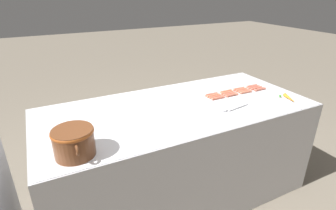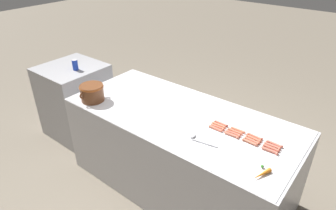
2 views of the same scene
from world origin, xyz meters
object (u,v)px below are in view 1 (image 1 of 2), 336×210
at_px(hot_dog_13, 239,89).
at_px(hot_dog_12, 252,86).
at_px(bean_pot, 74,141).
at_px(hot_dog_8, 254,87).
at_px(hot_dog_0, 260,89).
at_px(hot_dog_11, 213,95).
at_px(hot_dog_10, 227,93).
at_px(hot_dog_6, 230,94).
at_px(hot_dog_7, 216,97).
at_px(hot_dog_1, 246,92).
at_px(hot_dog_4, 257,88).
at_px(hot_dog_15, 211,94).
at_px(hot_dog_3, 218,98).
at_px(serving_spoon, 229,109).
at_px(hot_dog_5, 244,91).
at_px(hot_dog_14, 226,91).
at_px(carrot, 289,98).
at_px(hot_dog_9, 241,90).
at_px(hot_dog_2, 232,95).

bearing_deg(hot_dog_13, hot_dog_12, -89.08).
bearing_deg(bean_pot, hot_dog_8, -77.59).
xyz_separation_m(hot_dog_0, hot_dog_11, (0.07, 0.48, 0.00)).
bearing_deg(hot_dog_12, hot_dog_13, 90.92).
bearing_deg(hot_dog_10, hot_dog_8, -89.66).
relative_size(hot_dog_6, hot_dog_8, 1.00).
bearing_deg(hot_dog_8, hot_dog_7, 94.26).
relative_size(hot_dog_1, hot_dog_4, 1.00).
height_order(hot_dog_1, hot_dog_15, same).
relative_size(hot_dog_0, hot_dog_3, 1.00).
bearing_deg(hot_dog_0, hot_dog_3, 89.66).
bearing_deg(hot_dog_1, hot_dog_15, 73.25).
bearing_deg(serving_spoon, hot_dog_11, -10.03).
bearing_deg(hot_dog_5, hot_dog_7, 90.07).
bearing_deg(hot_dog_12, hot_dog_10, 96.28).
bearing_deg(hot_dog_1, hot_dog_13, 1.02).
xyz_separation_m(hot_dog_0, hot_dog_8, (0.07, 0.01, 0.00)).
height_order(hot_dog_15, bean_pot, bean_pot).
distance_m(hot_dog_11, hot_dog_14, 0.17).
distance_m(hot_dog_1, bean_pot, 1.58).
height_order(hot_dog_11, bean_pot, bean_pot).
height_order(hot_dog_8, bean_pot, bean_pot).
bearing_deg(hot_dog_0, hot_dog_6, 84.22).
bearing_deg(hot_dog_5, hot_dog_1, 172.54).
bearing_deg(hot_dog_7, carrot, -121.15).
relative_size(hot_dog_15, serving_spoon, 0.51).
distance_m(hot_dog_1, hot_dog_15, 0.33).
height_order(hot_dog_6, carrot, carrot).
height_order(hot_dog_6, hot_dog_15, same).
height_order(hot_dog_8, hot_dog_15, same).
distance_m(hot_dog_9, hot_dog_15, 0.32).
bearing_deg(hot_dog_0, hot_dog_10, 78.45).
height_order(hot_dog_4, hot_dog_15, same).
height_order(hot_dog_13, bean_pot, bean_pot).
distance_m(hot_dog_2, hot_dog_3, 0.15).
bearing_deg(bean_pot, hot_dog_11, -73.11).
xyz_separation_m(hot_dog_9, hot_dog_13, (0.03, 0.00, 0.00)).
xyz_separation_m(hot_dog_5, hot_dog_9, (0.03, 0.00, 0.00)).
bearing_deg(hot_dog_0, hot_dog_12, 1.26).
bearing_deg(bean_pot, hot_dog_4, -78.63).
distance_m(hot_dog_3, hot_dog_6, 0.15).
bearing_deg(carrot, hot_dog_0, 10.89).
bearing_deg(hot_dog_3, hot_dog_8, -82.04).
relative_size(hot_dog_6, hot_dog_10, 1.00).
bearing_deg(hot_dog_2, hot_dog_6, -4.46).
bearing_deg(hot_dog_10, hot_dog_0, -101.55).
distance_m(hot_dog_11, hot_dog_12, 0.48).
distance_m(hot_dog_1, hot_dog_3, 0.31).
xyz_separation_m(hot_dog_4, bean_pot, (-0.34, 1.71, 0.08)).
distance_m(hot_dog_8, hot_dog_13, 0.16).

